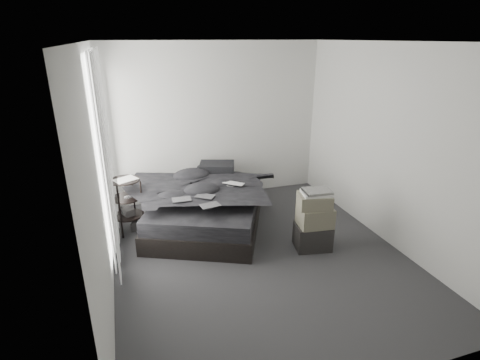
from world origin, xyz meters
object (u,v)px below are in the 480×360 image
object	(u,v)px
side_stand	(127,206)
box_lower	(313,236)
laptop	(232,180)
bed	(208,217)

from	to	relation	value
side_stand	box_lower	bearing A→B (deg)	-28.44
laptop	side_stand	xyz separation A→B (m)	(-1.48, 0.30, -0.32)
side_stand	box_lower	distance (m)	2.63
laptop	side_stand	size ratio (longest dim) A/B	0.40
bed	laptop	xyz separation A→B (m)	(0.35, -0.11, 0.58)
laptop	box_lower	xyz separation A→B (m)	(0.83, -0.95, -0.55)
box_lower	bed	bearing A→B (deg)	137.95
side_stand	box_lower	xyz separation A→B (m)	(2.30, -1.25, -0.22)
laptop	box_lower	size ratio (longest dim) A/B	0.69
side_stand	bed	bearing A→B (deg)	-9.47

